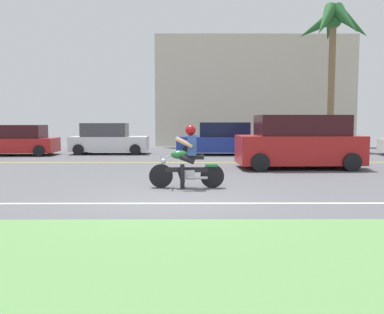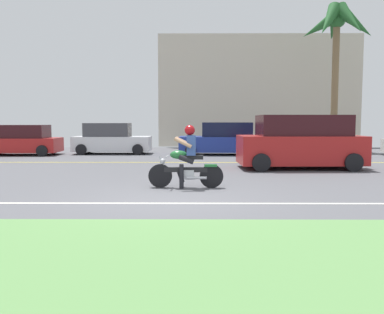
{
  "view_description": "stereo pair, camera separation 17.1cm",
  "coord_description": "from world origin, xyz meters",
  "px_view_note": "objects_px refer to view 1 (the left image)",
  "views": [
    {
      "loc": [
        0.34,
        -9.1,
        1.75
      ],
      "look_at": [
        0.41,
        2.98,
        0.68
      ],
      "focal_mm": 38.22,
      "sensor_mm": 36.0,
      "label": 1
    },
    {
      "loc": [
        0.51,
        -9.1,
        1.75
      ],
      "look_at": [
        0.41,
        2.98,
        0.68
      ],
      "focal_mm": 38.22,
      "sensor_mm": 36.0,
      "label": 2
    }
  ],
  "objects_px": {
    "motorcyclist": "(187,161)",
    "parked_car_1": "(108,140)",
    "parked_car_2": "(221,140)",
    "suv_nearby": "(299,143)",
    "parked_car_0": "(17,141)",
    "parked_car_3": "(312,140)",
    "palm_tree_0": "(333,31)"
  },
  "relations": [
    {
      "from": "parked_car_1",
      "to": "parked_car_2",
      "type": "relative_size",
      "value": 0.91
    },
    {
      "from": "palm_tree_0",
      "to": "parked_car_0",
      "type": "bearing_deg",
      "value": -168.91
    },
    {
      "from": "suv_nearby",
      "to": "parked_car_1",
      "type": "height_order",
      "value": "suv_nearby"
    },
    {
      "from": "palm_tree_0",
      "to": "suv_nearby",
      "type": "bearing_deg",
      "value": -115.1
    },
    {
      "from": "motorcyclist",
      "to": "parked_car_2",
      "type": "distance_m",
      "value": 10.78
    },
    {
      "from": "suv_nearby",
      "to": "parked_car_0",
      "type": "bearing_deg",
      "value": 155.3
    },
    {
      "from": "parked_car_3",
      "to": "palm_tree_0",
      "type": "distance_m",
      "value": 6.92
    },
    {
      "from": "parked_car_1",
      "to": "palm_tree_0",
      "type": "height_order",
      "value": "palm_tree_0"
    },
    {
      "from": "suv_nearby",
      "to": "palm_tree_0",
      "type": "distance_m",
      "value": 11.96
    },
    {
      "from": "parked_car_0",
      "to": "parked_car_1",
      "type": "distance_m",
      "value": 4.58
    },
    {
      "from": "motorcyclist",
      "to": "parked_car_1",
      "type": "distance_m",
      "value": 11.97
    },
    {
      "from": "parked_car_0",
      "to": "palm_tree_0",
      "type": "height_order",
      "value": "palm_tree_0"
    },
    {
      "from": "motorcyclist",
      "to": "palm_tree_0",
      "type": "bearing_deg",
      "value": 58.32
    },
    {
      "from": "parked_car_0",
      "to": "parked_car_2",
      "type": "distance_m",
      "value": 10.5
    },
    {
      "from": "parked_car_2",
      "to": "parked_car_1",
      "type": "bearing_deg",
      "value": 174.93
    },
    {
      "from": "motorcyclist",
      "to": "palm_tree_0",
      "type": "relative_size",
      "value": 0.23
    },
    {
      "from": "suv_nearby",
      "to": "parked_car_3",
      "type": "height_order",
      "value": "suv_nearby"
    },
    {
      "from": "parked_car_0",
      "to": "parked_car_2",
      "type": "relative_size",
      "value": 0.92
    },
    {
      "from": "parked_car_0",
      "to": "parked_car_1",
      "type": "bearing_deg",
      "value": 10.0
    },
    {
      "from": "parked_car_3",
      "to": "suv_nearby",
      "type": "bearing_deg",
      "value": -110.01
    },
    {
      "from": "parked_car_1",
      "to": "parked_car_2",
      "type": "distance_m",
      "value": 6.0
    },
    {
      "from": "parked_car_2",
      "to": "parked_car_3",
      "type": "distance_m",
      "value": 5.08
    },
    {
      "from": "suv_nearby",
      "to": "parked_car_2",
      "type": "distance_m",
      "value": 6.67
    },
    {
      "from": "suv_nearby",
      "to": "parked_car_3",
      "type": "distance_m",
      "value": 7.53
    },
    {
      "from": "suv_nearby",
      "to": "parked_car_3",
      "type": "relative_size",
      "value": 1.22
    },
    {
      "from": "parked_car_1",
      "to": "parked_car_2",
      "type": "xyz_separation_m",
      "value": [
        5.98,
        -0.53,
        0.02
      ]
    },
    {
      "from": "parked_car_0",
      "to": "parked_car_1",
      "type": "relative_size",
      "value": 1.01
    },
    {
      "from": "suv_nearby",
      "to": "palm_tree_0",
      "type": "xyz_separation_m",
      "value": [
        4.37,
        9.33,
        6.06
      ]
    },
    {
      "from": "motorcyclist",
      "to": "parked_car_2",
      "type": "xyz_separation_m",
      "value": [
        1.7,
        10.65,
        0.08
      ]
    },
    {
      "from": "parked_car_1",
      "to": "parked_car_3",
      "type": "xyz_separation_m",
      "value": [
        10.98,
        0.34,
        -0.03
      ]
    },
    {
      "from": "parked_car_2",
      "to": "parked_car_3",
      "type": "relative_size",
      "value": 1.16
    },
    {
      "from": "parked_car_0",
      "to": "parked_car_1",
      "type": "height_order",
      "value": "parked_car_1"
    }
  ]
}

